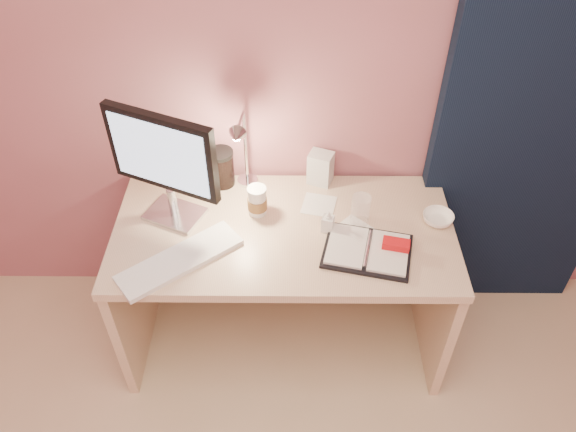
{
  "coord_description": "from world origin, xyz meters",
  "views": [
    {
      "loc": [
        0.03,
        -0.27,
        2.33
      ],
      "look_at": [
        0.02,
        1.33,
        0.85
      ],
      "focal_mm": 35.0,
      "sensor_mm": 36.0,
      "label": 1
    }
  ],
  "objects_px": {
    "monitor": "(165,159)",
    "planner": "(370,250)",
    "coffee_cup": "(257,201)",
    "clear_cup": "(360,210)",
    "product_box": "(321,168)",
    "desk": "(284,254)",
    "dark_jar": "(222,169)",
    "desk_lamp": "(246,151)",
    "bowl": "(438,218)",
    "keyboard": "(180,260)",
    "lotion_bottle": "(328,221)"
  },
  "relations": [
    {
      "from": "desk_lamp",
      "to": "dark_jar",
      "type": "bearing_deg",
      "value": 149.03
    },
    {
      "from": "coffee_cup",
      "to": "lotion_bottle",
      "type": "xyz_separation_m",
      "value": [
        0.29,
        -0.1,
        -0.01
      ]
    },
    {
      "from": "monitor",
      "to": "bowl",
      "type": "height_order",
      "value": "monitor"
    },
    {
      "from": "monitor",
      "to": "planner",
      "type": "height_order",
      "value": "monitor"
    },
    {
      "from": "keyboard",
      "to": "desk_lamp",
      "type": "height_order",
      "value": "desk_lamp"
    },
    {
      "from": "clear_cup",
      "to": "planner",
      "type": "bearing_deg",
      "value": -80.99
    },
    {
      "from": "dark_jar",
      "to": "desk_lamp",
      "type": "xyz_separation_m",
      "value": [
        0.12,
        -0.09,
        0.17
      ]
    },
    {
      "from": "desk",
      "to": "dark_jar",
      "type": "distance_m",
      "value": 0.47
    },
    {
      "from": "desk",
      "to": "clear_cup",
      "type": "distance_m",
      "value": 0.43
    },
    {
      "from": "desk_lamp",
      "to": "monitor",
      "type": "bearing_deg",
      "value": -151.22
    },
    {
      "from": "monitor",
      "to": "product_box",
      "type": "bearing_deg",
      "value": 44.67
    },
    {
      "from": "planner",
      "to": "bowl",
      "type": "xyz_separation_m",
      "value": [
        0.3,
        0.18,
        0.01
      ]
    },
    {
      "from": "product_box",
      "to": "desk_lamp",
      "type": "relative_size",
      "value": 0.39
    },
    {
      "from": "desk",
      "to": "lotion_bottle",
      "type": "relative_size",
      "value": 13.43
    },
    {
      "from": "keyboard",
      "to": "planner",
      "type": "height_order",
      "value": "planner"
    },
    {
      "from": "monitor",
      "to": "coffee_cup",
      "type": "height_order",
      "value": "monitor"
    },
    {
      "from": "desk",
      "to": "coffee_cup",
      "type": "xyz_separation_m",
      "value": [
        -0.11,
        0.03,
        0.29
      ]
    },
    {
      "from": "monitor",
      "to": "desk_lamp",
      "type": "height_order",
      "value": "monitor"
    },
    {
      "from": "lotion_bottle",
      "to": "desk_lamp",
      "type": "bearing_deg",
      "value": 148.05
    },
    {
      "from": "product_box",
      "to": "desk_lamp",
      "type": "xyz_separation_m",
      "value": [
        -0.31,
        -0.1,
        0.17
      ]
    },
    {
      "from": "planner",
      "to": "dark_jar",
      "type": "height_order",
      "value": "dark_jar"
    },
    {
      "from": "lotion_bottle",
      "to": "desk_lamp",
      "type": "relative_size",
      "value": 0.27
    },
    {
      "from": "bowl",
      "to": "dark_jar",
      "type": "relative_size",
      "value": 0.82
    },
    {
      "from": "desk_lamp",
      "to": "lotion_bottle",
      "type": "bearing_deg",
      "value": -26.13
    },
    {
      "from": "monitor",
      "to": "clear_cup",
      "type": "relative_size",
      "value": 3.65
    },
    {
      "from": "product_box",
      "to": "dark_jar",
      "type": "bearing_deg",
      "value": -156.89
    },
    {
      "from": "monitor",
      "to": "product_box",
      "type": "xyz_separation_m",
      "value": [
        0.62,
        0.23,
        -0.22
      ]
    },
    {
      "from": "desk",
      "to": "desk_lamp",
      "type": "height_order",
      "value": "desk_lamp"
    },
    {
      "from": "monitor",
      "to": "dark_jar",
      "type": "relative_size",
      "value": 3.23
    },
    {
      "from": "bowl",
      "to": "product_box",
      "type": "height_order",
      "value": "product_box"
    },
    {
      "from": "keyboard",
      "to": "desk",
      "type": "bearing_deg",
      "value": -5.78
    },
    {
      "from": "clear_cup",
      "to": "coffee_cup",
      "type": "bearing_deg",
      "value": 172.03
    },
    {
      "from": "desk",
      "to": "monitor",
      "type": "distance_m",
      "value": 0.7
    },
    {
      "from": "planner",
      "to": "coffee_cup",
      "type": "height_order",
      "value": "coffee_cup"
    },
    {
      "from": "monitor",
      "to": "desk_lamp",
      "type": "bearing_deg",
      "value": 47.08
    },
    {
      "from": "coffee_cup",
      "to": "product_box",
      "type": "relative_size",
      "value": 0.87
    },
    {
      "from": "desk_lamp",
      "to": "bowl",
      "type": "bearing_deg",
      "value": -5.46
    },
    {
      "from": "bowl",
      "to": "dark_jar",
      "type": "distance_m",
      "value": 0.95
    },
    {
      "from": "clear_cup",
      "to": "product_box",
      "type": "xyz_separation_m",
      "value": [
        -0.15,
        0.27,
        0.01
      ]
    },
    {
      "from": "desk",
      "to": "coffee_cup",
      "type": "height_order",
      "value": "coffee_cup"
    },
    {
      "from": "planner",
      "to": "coffee_cup",
      "type": "xyz_separation_m",
      "value": [
        -0.45,
        0.23,
        0.05
      ]
    },
    {
      "from": "planner",
      "to": "coffee_cup",
      "type": "relative_size",
      "value": 2.92
    },
    {
      "from": "desk",
      "to": "product_box",
      "type": "distance_m",
      "value": 0.41
    },
    {
      "from": "monitor",
      "to": "desk_lamp",
      "type": "xyz_separation_m",
      "value": [
        0.3,
        0.13,
        -0.05
      ]
    },
    {
      "from": "desk_lamp",
      "to": "clear_cup",
      "type": "bearing_deg",
      "value": -13.51
    },
    {
      "from": "dark_jar",
      "to": "coffee_cup",
      "type": "bearing_deg",
      "value": -49.74
    },
    {
      "from": "bowl",
      "to": "lotion_bottle",
      "type": "distance_m",
      "value": 0.46
    },
    {
      "from": "keyboard",
      "to": "bowl",
      "type": "distance_m",
      "value": 1.06
    },
    {
      "from": "desk",
      "to": "monitor",
      "type": "relative_size",
      "value": 2.81
    },
    {
      "from": "coffee_cup",
      "to": "dark_jar",
      "type": "distance_m",
      "value": 0.26
    }
  ]
}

